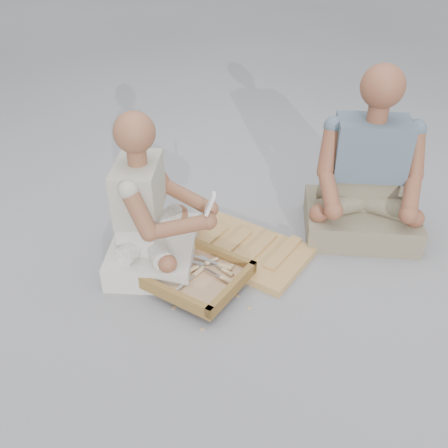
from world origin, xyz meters
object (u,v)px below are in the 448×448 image
(carved_panel, at_px, (246,250))
(craftsman, at_px, (150,216))
(companion, at_px, (366,182))
(tool_tray, at_px, (191,273))

(carved_panel, xyz_separation_m, craftsman, (-0.44, -0.19, 0.25))
(craftsman, distance_m, companion, 1.15)
(companion, bearing_deg, tool_tray, 31.71)
(tool_tray, height_order, companion, companion)
(carved_panel, height_order, tool_tray, tool_tray)
(carved_panel, relative_size, companion, 0.67)
(tool_tray, height_order, craftsman, craftsman)
(tool_tray, xyz_separation_m, craftsman, (-0.24, 0.11, 0.21))
(carved_panel, xyz_separation_m, companion, (0.56, 0.39, 0.29))
(carved_panel, distance_m, craftsman, 0.54)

